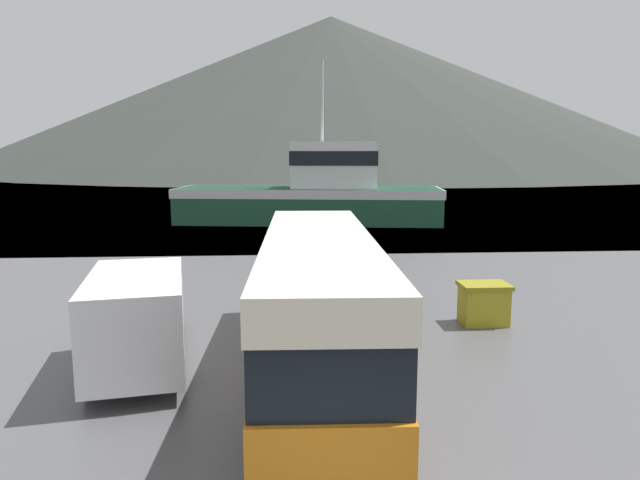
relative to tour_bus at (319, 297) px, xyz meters
The scene contains 7 objects.
water_surface 135.73m from the tour_bus, 90.13° to the left, with size 240.00×240.00×0.00m, color slate.
hill_backdrop 174.32m from the tour_bus, 85.13° to the left, with size 213.41×213.41×46.59m, color #2D332D.
tour_bus is the anchor object (origin of this frame).
delivery_van 4.52m from the tour_bus, 169.64° to the left, with size 3.17×6.42×2.41m.
fishing_boat 29.12m from the tour_bus, 86.98° to the left, with size 19.89×7.96×11.64m.
storage_bin 6.55m from the tour_bus, 34.13° to the left, with size 1.49×1.09×1.27m.
small_boat 37.66m from the tour_bus, 79.10° to the left, with size 6.62×5.97×0.78m.
Camera 1 is at (-0.51, -5.23, 5.30)m, focal length 32.00 mm.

